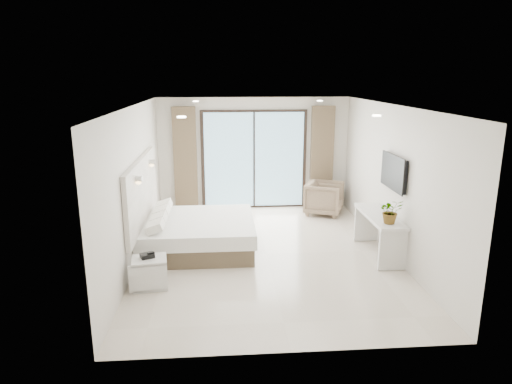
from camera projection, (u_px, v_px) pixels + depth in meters
ground at (266, 254)px, 8.43m from camera, size 6.20×6.20×0.00m
room_shell at (252, 162)px, 8.78m from camera, size 4.62×6.22×2.72m
bed at (197, 234)px, 8.60m from camera, size 2.08×1.98×0.72m
nightstand at (150, 273)px, 7.06m from camera, size 0.58×0.50×0.47m
phone at (147, 256)px, 7.02m from camera, size 0.25×0.23×0.07m
console_desk at (379, 225)px, 8.27m from camera, size 0.49×1.57×0.77m
plant at (391, 214)px, 7.69m from camera, size 0.39×0.43×0.33m
armchair at (324, 197)px, 10.76m from camera, size 1.02×1.05×0.84m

